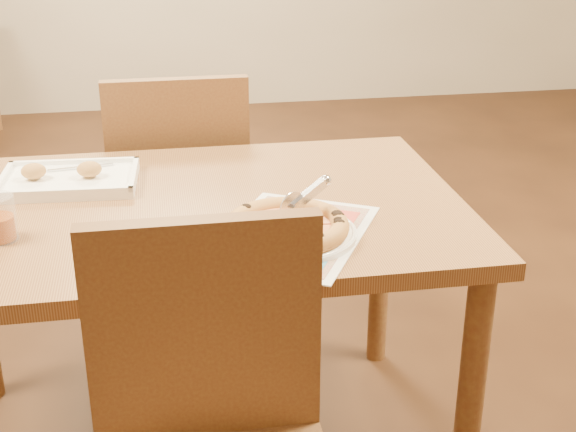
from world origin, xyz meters
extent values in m
cube|color=olive|center=(0.00, 0.00, 0.70)|extent=(1.30, 0.85, 0.04)
cylinder|color=brown|center=(0.59, -0.36, 0.34)|extent=(0.06, 0.06, 0.68)
cylinder|color=brown|center=(0.59, 0.36, 0.34)|extent=(0.06, 0.06, 0.68)
cube|color=brown|center=(0.00, -0.51, 0.68)|extent=(0.42, 0.04, 0.45)
cube|color=brown|center=(0.00, 0.70, 0.45)|extent=(0.42, 0.42, 0.04)
cube|color=brown|center=(0.00, 0.51, 0.68)|extent=(0.42, 0.04, 0.45)
cylinder|color=white|center=(0.20, -0.22, 0.73)|extent=(0.32, 0.32, 0.02)
cylinder|color=#CA8745|center=(0.20, -0.23, 0.74)|extent=(0.25, 0.25, 0.01)
cylinder|color=#F2D283|center=(0.20, -0.23, 0.75)|extent=(0.22, 0.22, 0.01)
torus|color=#CA8745|center=(0.20, -0.23, 0.75)|extent=(0.27, 0.27, 0.04)
cylinder|color=silver|center=(0.21, -0.22, 0.79)|extent=(0.06, 0.04, 0.07)
cube|color=silver|center=(0.25, -0.19, 0.81)|extent=(0.10, 0.07, 0.05)
cube|color=white|center=(-0.28, 0.18, 0.73)|extent=(0.34, 0.25, 0.02)
cube|color=silver|center=(-0.28, 0.18, 0.74)|extent=(0.17, 0.03, 0.00)
ellipsoid|color=#C88348|center=(-0.37, 0.18, 0.76)|extent=(0.06, 0.05, 0.04)
ellipsoid|color=#C88348|center=(-0.23, 0.17, 0.76)|extent=(0.06, 0.05, 0.04)
cube|color=white|center=(0.21, -0.21, 0.72)|extent=(0.45, 0.50, 0.00)
camera|label=1|loc=(-0.06, -1.75, 1.44)|focal=50.00mm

